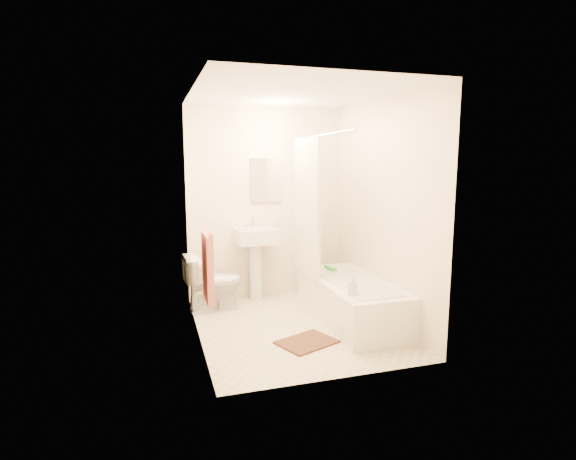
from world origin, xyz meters
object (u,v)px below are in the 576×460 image
object	(u,v)px
sink	(256,261)
soap_bottle	(353,285)
toilet	(213,283)
bathtub	(351,300)
bath_mat	(307,342)

from	to	relation	value
sink	soap_bottle	size ratio (longest dim) A/B	4.85
toilet	sink	xyz separation A→B (m)	(0.58, 0.26, 0.16)
bathtub	soap_bottle	distance (m)	0.63
toilet	bathtub	size ratio (longest dim) A/B	0.42
bathtub	bath_mat	xyz separation A→B (m)	(-0.67, -0.45, -0.22)
bathtub	bath_mat	world-z (taller)	bathtub
toilet	soap_bottle	distance (m)	1.76
bath_mat	soap_bottle	size ratio (longest dim) A/B	2.60
toilet	bath_mat	size ratio (longest dim) A/B	1.26
sink	bathtub	bearing A→B (deg)	-56.06
bath_mat	soap_bottle	xyz separation A→B (m)	(0.45, -0.04, 0.54)
bath_mat	soap_bottle	distance (m)	0.71
toilet	bathtub	distance (m)	1.62
bathtub	sink	bearing A→B (deg)	127.63
sink	soap_bottle	world-z (taller)	sink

